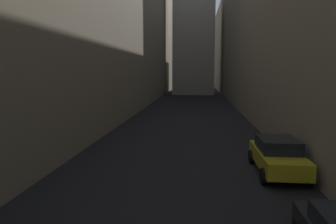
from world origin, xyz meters
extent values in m
plane|color=black|center=(0.00, 48.00, 0.00)|extent=(264.00, 264.00, 0.00)
cube|color=gray|center=(-10.69, 50.00, 11.47)|extent=(10.37, 108.00, 22.94)
cube|color=#756B5B|center=(11.22, 50.00, 9.67)|extent=(11.45, 108.00, 19.33)
cube|color=#A59919|center=(4.40, 23.14, 0.66)|extent=(1.74, 4.21, 0.67)
cube|color=black|center=(4.40, 23.22, 1.27)|extent=(1.60, 2.12, 0.55)
cylinder|color=black|center=(3.53, 24.57, 0.33)|extent=(0.22, 0.65, 0.65)
cylinder|color=black|center=(5.27, 24.57, 0.33)|extent=(0.22, 0.65, 0.65)
cylinder|color=black|center=(3.53, 21.71, 0.33)|extent=(0.22, 0.65, 0.65)
cylinder|color=black|center=(5.27, 21.71, 0.33)|extent=(0.22, 0.65, 0.65)
camera|label=1|loc=(0.90, 9.54, 4.43)|focal=33.38mm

